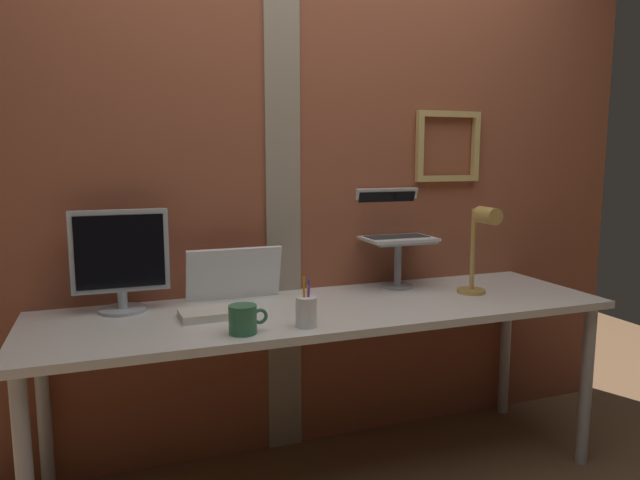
{
  "coord_description": "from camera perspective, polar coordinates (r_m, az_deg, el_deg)",
  "views": [
    {
      "loc": [
        -0.83,
        -1.96,
        1.31
      ],
      "look_at": [
        -0.04,
        0.19,
        0.97
      ],
      "focal_mm": 32.32,
      "sensor_mm": 36.0,
      "label": 1
    }
  ],
  "objects": [
    {
      "name": "whiteboard_panel",
      "position": [
        2.38,
        -8.51,
        -3.32
      ],
      "size": [
        0.39,
        0.08,
        0.22
      ],
      "primitive_type": "cube",
      "rotation": [
        0.28,
        0.0,
        0.0
      ],
      "color": "white",
      "rests_on": "desk"
    },
    {
      "name": "desk_lamp",
      "position": [
        2.49,
        15.63,
        -0.06
      ],
      "size": [
        0.12,
        0.2,
        0.38
      ],
      "color": "tan",
      "rests_on": "desk"
    },
    {
      "name": "pen_cup",
      "position": [
        2.0,
        -1.37,
        -7.07
      ],
      "size": [
        0.07,
        0.07,
        0.18
      ],
      "color": "white",
      "rests_on": "desk"
    },
    {
      "name": "paper_clutter_stack",
      "position": [
        2.15,
        -11.05,
        -7.22
      ],
      "size": [
        0.21,
        0.15,
        0.03
      ],
      "primitive_type": "cube",
      "rotation": [
        0.0,
        0.0,
        0.04
      ],
      "color": "silver",
      "rests_on": "desk"
    },
    {
      "name": "laptop",
      "position": [
        2.64,
        7.05,
        1.58
      ],
      "size": [
        0.31,
        0.29,
        0.22
      ],
      "color": "silver",
      "rests_on": "laptop_stand"
    },
    {
      "name": "brick_wall_back",
      "position": [
        2.57,
        -1.28,
        6.03
      ],
      "size": [
        3.31,
        0.16,
        2.41
      ],
      "color": "brown",
      "rests_on": "ground_plane"
    },
    {
      "name": "desk",
      "position": [
        2.29,
        0.87,
        -8.15
      ],
      "size": [
        2.25,
        0.65,
        0.72
      ],
      "color": "silver",
      "rests_on": "ground_plane"
    },
    {
      "name": "laptop_stand",
      "position": [
        2.59,
        7.72,
        -1.52
      ],
      "size": [
        0.28,
        0.22,
        0.22
      ],
      "color": "gray",
      "rests_on": "desk"
    },
    {
      "name": "monitor",
      "position": [
        2.28,
        -19.16,
        -1.57
      ],
      "size": [
        0.35,
        0.18,
        0.39
      ],
      "color": "#ADB2B7",
      "rests_on": "desk"
    },
    {
      "name": "coffee_mug",
      "position": [
        1.94,
        -7.59,
        -7.78
      ],
      "size": [
        0.13,
        0.09,
        0.1
      ],
      "color": "#33724C",
      "rests_on": "desk"
    }
  ]
}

